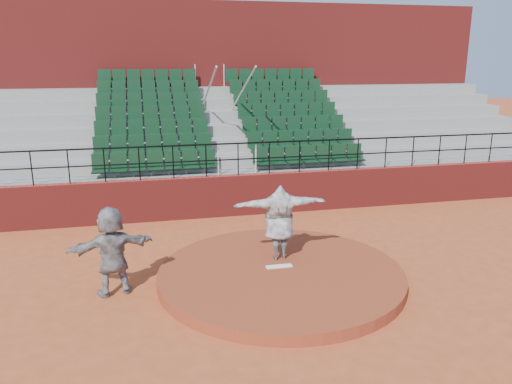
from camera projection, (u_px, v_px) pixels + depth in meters
ground at (281, 280)px, 11.26m from camera, size 90.00×90.00×0.00m
pitchers_mound at (281, 275)px, 11.23m from camera, size 5.50×5.50×0.25m
pitching_rubber at (279, 266)px, 11.33m from camera, size 0.60×0.15×0.03m
boundary_wall at (238, 195)px, 15.80m from camera, size 24.00×0.30×1.30m
wall_railing at (238, 152)px, 15.44m from camera, size 24.04×0.05×1.03m
seating_deck at (220, 150)px, 19.02m from camera, size 24.00×5.97×4.63m
press_box_facade at (206, 88)px, 22.20m from camera, size 24.00×3.00×7.10m
pitcher at (279, 222)px, 11.60m from camera, size 2.21×0.65×1.78m
fielder at (112, 251)px, 10.37m from camera, size 1.86×0.94×1.92m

